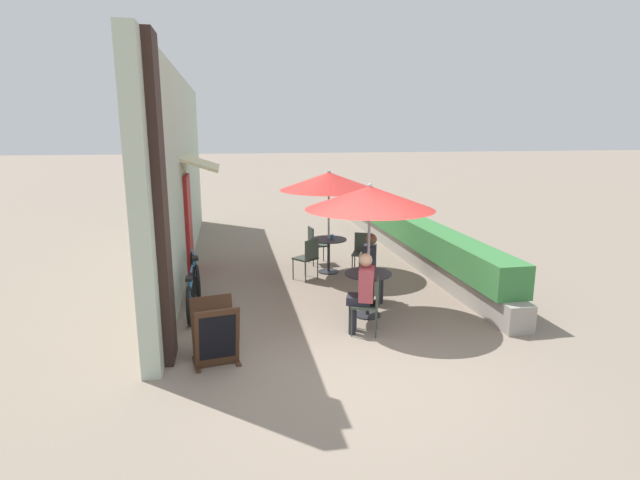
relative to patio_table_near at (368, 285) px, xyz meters
The scene contains 18 objects.
ground_plane 1.86m from the patio_table_near, 112.69° to the right, with size 120.00×120.00×0.00m, color gray.
cafe_facade_wall 5.20m from the patio_table_near, 130.54° to the left, with size 0.98×11.10×4.20m.
planter_hedge 4.33m from the patio_table_near, 61.55° to the left, with size 0.60×10.10×1.01m.
patio_table_near is the anchor object (origin of this frame).
patio_umbrella_near 1.44m from the patio_table_near, 90.00° to the right, with size 2.08×2.08×2.22m.
cafe_chair_near_left 0.73m from the patio_table_near, 76.53° to the left, with size 0.51×0.51×0.87m.
seated_patron_near_left 0.74m from the patio_table_near, 67.74° to the left, with size 0.48×0.44×1.25m.
cafe_chair_near_right 0.73m from the patio_table_near, 103.47° to the right, with size 0.51×0.51×0.87m.
seated_patron_near_right 0.74m from the patio_table_near, 112.26° to the right, with size 0.48×0.44×1.25m.
patio_table_mid 2.67m from the patio_table_near, 92.66° to the left, with size 0.77×0.77×0.74m.
patio_umbrella_mid 3.03m from the patio_table_near, 92.66° to the left, with size 2.08×2.08×2.22m.
cafe_chair_mid_left 2.26m from the patio_table_near, 106.87° to the left, with size 0.56×0.56×0.87m.
cafe_chair_mid_right 2.52m from the patio_table_near, 76.79° to the left, with size 0.52×0.52×0.87m.
cafe_chair_mid_back 3.39m from the patio_table_near, 94.92° to the left, with size 0.45×0.45×0.87m.
coffee_cup_mid 2.68m from the patio_table_near, 91.05° to the left, with size 0.07×0.07×0.09m.
bicycle_leaning 2.96m from the patio_table_near, 168.17° to the left, with size 0.10×1.66×0.73m.
bicycle_second 3.41m from the patio_table_near, 148.15° to the left, with size 0.29×1.68×0.76m.
menu_board 2.77m from the patio_table_near, 152.23° to the right, with size 0.66×0.72×0.85m.
Camera 1 is at (-1.52, -5.95, 3.04)m, focal length 28.00 mm.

